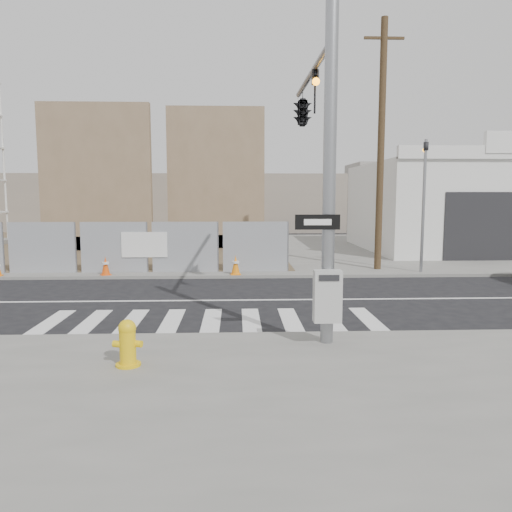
{
  "coord_description": "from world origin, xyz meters",
  "views": [
    {
      "loc": [
        0.63,
        -14.81,
        3.14
      ],
      "look_at": [
        1.2,
        -0.44,
        1.4
      ],
      "focal_mm": 35.0,
      "sensor_mm": 36.0,
      "label": 1
    }
  ],
  "objects_px": {
    "signal_pole": "(310,130)",
    "traffic_cone_d": "(236,265)",
    "auto_shop": "(473,207)",
    "fire_hydrant": "(128,343)",
    "traffic_cone_c": "(106,266)"
  },
  "relations": [
    {
      "from": "fire_hydrant",
      "to": "traffic_cone_d",
      "type": "distance_m",
      "value": 10.51
    },
    {
      "from": "auto_shop",
      "to": "fire_hydrant",
      "type": "bearing_deg",
      "value": -128.74
    },
    {
      "from": "traffic_cone_c",
      "to": "signal_pole",
      "type": "bearing_deg",
      "value": -42.78
    },
    {
      "from": "signal_pole",
      "to": "traffic_cone_d",
      "type": "bearing_deg",
      "value": 106.81
    },
    {
      "from": "signal_pole",
      "to": "auto_shop",
      "type": "distance_m",
      "value": 19.04
    },
    {
      "from": "auto_shop",
      "to": "traffic_cone_d",
      "type": "bearing_deg",
      "value": -146.86
    },
    {
      "from": "auto_shop",
      "to": "fire_hydrant",
      "type": "height_order",
      "value": "auto_shop"
    },
    {
      "from": "fire_hydrant",
      "to": "traffic_cone_d",
      "type": "height_order",
      "value": "fire_hydrant"
    },
    {
      "from": "fire_hydrant",
      "to": "traffic_cone_d",
      "type": "xyz_separation_m",
      "value": [
        1.91,
        10.33,
        -0.05
      ]
    },
    {
      "from": "auto_shop",
      "to": "traffic_cone_c",
      "type": "bearing_deg",
      "value": -154.81
    },
    {
      "from": "signal_pole",
      "to": "traffic_cone_c",
      "type": "height_order",
      "value": "signal_pole"
    },
    {
      "from": "signal_pole",
      "to": "fire_hydrant",
      "type": "bearing_deg",
      "value": -133.07
    },
    {
      "from": "signal_pole",
      "to": "traffic_cone_c",
      "type": "xyz_separation_m",
      "value": [
        -6.88,
        6.36,
        -4.31
      ]
    },
    {
      "from": "auto_shop",
      "to": "traffic_cone_d",
      "type": "xyz_separation_m",
      "value": [
        -13.4,
        -8.75,
        -2.05
      ]
    },
    {
      "from": "signal_pole",
      "to": "fire_hydrant",
      "type": "distance_m",
      "value": 7.0
    }
  ]
}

